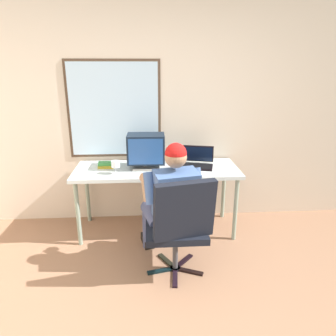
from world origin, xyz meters
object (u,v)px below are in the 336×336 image
office_chair (180,222)px  wine_glass (116,165)px  person_seated (171,201)px  book_stack (107,165)px  crt_monitor (146,149)px  laptop (198,161)px  desk (157,173)px

office_chair → wine_glass: bearing=129.8°
person_seated → book_stack: size_ratio=6.71×
crt_monitor → laptop: (0.58, 0.04, -0.15)m
wine_glass → book_stack: size_ratio=0.78×
person_seated → wine_glass: size_ratio=8.63×
office_chair → crt_monitor: size_ratio=2.40×
wine_glass → crt_monitor: bearing=30.6°
wine_glass → book_stack: bearing=118.1°
person_seated → crt_monitor: bearing=109.7°
person_seated → book_stack: person_seated is taller
laptop → book_stack: 1.02m
person_seated → laptop: person_seated is taller
book_stack → laptop: bearing=-0.3°
wine_glass → book_stack: wine_glass is taller
laptop → wine_glass: 0.92m
office_chair → crt_monitor: 1.03m
laptop → wine_glass: size_ratio=2.87×
office_chair → laptop: laptop is taller
desk → person_seated: bearing=-79.5°
office_chair → crt_monitor: crt_monitor is taller
crt_monitor → laptop: crt_monitor is taller
crt_monitor → person_seated: bearing=-70.3°
office_chair → wine_glass: (-0.60, 0.72, 0.31)m
crt_monitor → wine_glass: 0.38m
office_chair → book_stack: 1.22m
crt_monitor → book_stack: bearing=173.8°
person_seated → book_stack: (-0.67, 0.69, 0.15)m
crt_monitor → desk: bearing=-10.3°
person_seated → book_stack: bearing=134.2°
desk → office_chair: size_ratio=1.84×
person_seated → laptop: size_ratio=3.00×
desk → laptop: laptop is taller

